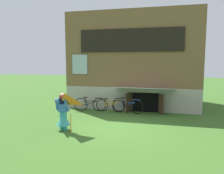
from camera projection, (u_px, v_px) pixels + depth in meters
The scene contains 7 objects.
ground_plane at pixel (118, 127), 9.24m from camera, with size 60.00×60.00×0.00m, color #386023.
log_house at pixel (135, 61), 13.92m from camera, with size 7.57×5.52×5.54m.
person at pixel (63, 115), 8.68m from camera, with size 0.60×0.52×1.51m.
kite at pixel (65, 103), 8.07m from camera, with size 0.87×0.82×1.52m.
bicycle_blue at pixel (127, 106), 11.64m from camera, with size 1.76×0.51×0.82m.
bicycle_yellow at pixel (110, 105), 11.89m from camera, with size 1.61×0.10×0.73m.
bicycle_black at pixel (90, 104), 12.03m from camera, with size 1.73×0.44×0.80m.
Camera 1 is at (1.85, -8.78, 2.78)m, focal length 34.93 mm.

